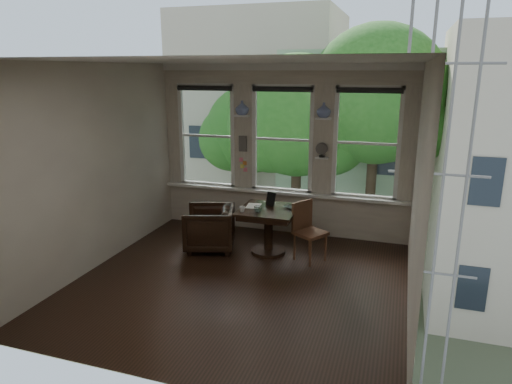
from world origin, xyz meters
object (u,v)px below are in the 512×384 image
(armchair_left, at_px, (209,228))
(mug, at_px, (242,209))
(side_chair_right, at_px, (310,232))
(laptop, at_px, (291,209))
(table, at_px, (268,231))

(armchair_left, bearing_deg, mug, 61.08)
(armchair_left, xyz_separation_m, side_chair_right, (1.68, 0.05, 0.10))
(armchair_left, bearing_deg, laptop, 81.53)
(table, xyz_separation_m, mug, (-0.35, -0.28, 0.42))
(side_chair_right, distance_m, laptop, 0.48)
(armchair_left, distance_m, mug, 0.77)
(table, relative_size, laptop, 2.48)
(armchair_left, height_order, laptop, laptop)
(armchair_left, height_order, side_chair_right, side_chair_right)
(armchair_left, xyz_separation_m, mug, (0.63, -0.13, 0.43))
(table, distance_m, mug, 0.61)
(side_chair_right, xyz_separation_m, laptop, (-0.35, 0.15, 0.30))
(armchair_left, relative_size, mug, 8.82)
(armchair_left, relative_size, laptop, 2.21)
(laptop, distance_m, mug, 0.78)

